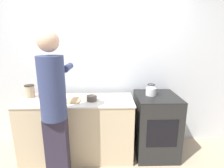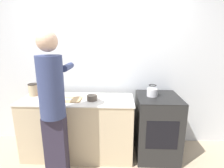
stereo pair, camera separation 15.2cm
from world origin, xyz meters
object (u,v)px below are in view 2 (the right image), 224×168
object	(u,v)px
cutting_board	(67,99)
bowl_prep	(92,98)
kettle	(152,91)
canister_jar	(33,90)
person	(53,103)
knife	(65,99)
oven	(157,126)

from	to	relation	value
cutting_board	bowl_prep	bearing A→B (deg)	0.58
kettle	canister_jar	size ratio (longest dim) A/B	0.89
person	canister_jar	size ratio (longest dim) A/B	9.71
knife	person	bearing A→B (deg)	-89.09
person	cutting_board	size ratio (longest dim) A/B	4.73
canister_jar	oven	bearing A→B (deg)	-2.24
oven	person	bearing A→B (deg)	-157.84
oven	kettle	distance (m)	0.55
cutting_board	canister_jar	distance (m)	0.61
kettle	oven	bearing A→B (deg)	-10.33
person	knife	size ratio (longest dim) A/B	9.42
person	cutting_board	bearing A→B (deg)	85.51
bowl_prep	oven	bearing A→B (deg)	5.90
knife	bowl_prep	world-z (taller)	bowl_prep
person	bowl_prep	bearing A→B (deg)	49.19
knife	kettle	xyz separation A→B (m)	(1.25, 0.15, 0.09)
kettle	bowl_prep	world-z (taller)	kettle
knife	kettle	world-z (taller)	kettle
oven	canister_jar	bearing A→B (deg)	177.76
oven	kettle	world-z (taller)	kettle
knife	canister_jar	distance (m)	0.59
person	canister_jar	xyz separation A→B (m)	(-0.54, 0.62, -0.03)
person	cutting_board	world-z (taller)	person
knife	canister_jar	size ratio (longest dim) A/B	1.03
person	knife	distance (m)	0.43
bowl_prep	canister_jar	size ratio (longest dim) A/B	0.78
person	canister_jar	distance (m)	0.82
oven	canister_jar	xyz separation A→B (m)	(-1.88, 0.07, 0.53)
kettle	canister_jar	distance (m)	1.79
oven	bowl_prep	size ratio (longest dim) A/B	6.35
cutting_board	bowl_prep	distance (m)	0.35
oven	knife	distance (m)	1.42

